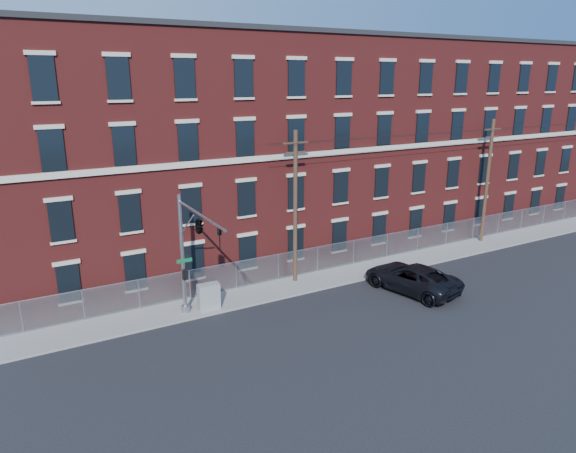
# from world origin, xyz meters

# --- Properties ---
(ground) EXTENTS (140.00, 140.00, 0.00)m
(ground) POSITION_xyz_m (0.00, 0.00, 0.00)
(ground) COLOR black
(ground) RESTS_ON ground
(sidewalk) EXTENTS (65.00, 3.00, 0.12)m
(sidewalk) POSITION_xyz_m (12.00, 5.00, 0.06)
(sidewalk) COLOR gray
(sidewalk) RESTS_ON ground
(mill_building) EXTENTS (55.30, 14.32, 16.30)m
(mill_building) POSITION_xyz_m (12.00, 13.93, 8.15)
(mill_building) COLOR maroon
(mill_building) RESTS_ON ground
(chain_link_fence) EXTENTS (59.06, 0.06, 1.85)m
(chain_link_fence) POSITION_xyz_m (12.00, 6.30, 1.06)
(chain_link_fence) COLOR #A5A8AD
(chain_link_fence) RESTS_ON ground
(traffic_signal_mast) EXTENTS (0.90, 6.75, 7.00)m
(traffic_signal_mast) POSITION_xyz_m (-6.00, 2.18, 5.39)
(traffic_signal_mast) COLOR #9EA0A5
(traffic_signal_mast) RESTS_ON ground
(utility_pole_near) EXTENTS (1.80, 0.28, 10.00)m
(utility_pole_near) POSITION_xyz_m (2.00, 5.60, 5.34)
(utility_pole_near) COLOR #402C20
(utility_pole_near) RESTS_ON ground
(utility_pole_mid) EXTENTS (1.80, 0.28, 10.00)m
(utility_pole_mid) POSITION_xyz_m (20.00, 5.60, 5.34)
(utility_pole_mid) COLOR #402C20
(utility_pole_mid) RESTS_ON ground
(overhead_wires) EXTENTS (40.00, 0.62, 0.62)m
(overhead_wires) POSITION_xyz_m (20.00, 5.60, 9.12)
(overhead_wires) COLOR black
(overhead_wires) RESTS_ON ground
(pickup_truck) EXTENTS (4.21, 6.79, 1.75)m
(pickup_truck) POSITION_xyz_m (7.79, 0.66, 0.88)
(pickup_truck) COLOR black
(pickup_truck) RESTS_ON ground
(utility_cabinet) EXTENTS (1.28, 0.69, 1.57)m
(utility_cabinet) POSITION_xyz_m (-4.66, 4.20, 0.90)
(utility_cabinet) COLOR gray
(utility_cabinet) RESTS_ON sidewalk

